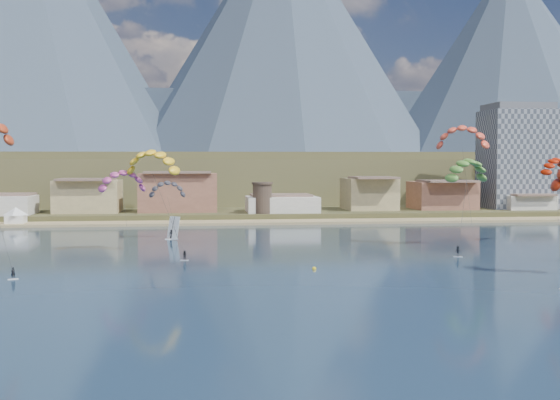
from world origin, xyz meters
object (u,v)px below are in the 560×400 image
at_px(windsurfer, 172,232).
at_px(kitesurfer_yellow, 153,159).
at_px(kitesurfer_green, 467,167).
at_px(buoy, 314,269).
at_px(apartment_tower, 517,157).
at_px(watchtower, 262,198).

bearing_deg(windsurfer, kitesurfer_yellow, -97.15).
xyz_separation_m(kitesurfer_green, buoy, (-32.67, -23.19, -14.78)).
height_order(windsurfer, buoy, windsurfer).
xyz_separation_m(kitesurfer_yellow, windsurfer, (2.53, 20.19, -14.94)).
bearing_deg(kitesurfer_green, buoy, -144.64).
distance_m(apartment_tower, windsurfer, 118.94).
relative_size(kitesurfer_green, windsurfer, 4.22).
height_order(watchtower, windsurfer, watchtower).
height_order(watchtower, buoy, watchtower).
xyz_separation_m(watchtower, windsurfer, (-22.77, -43.61, -4.88)).
relative_size(watchtower, kitesurfer_green, 0.43).
xyz_separation_m(kitesurfer_yellow, buoy, (24.78, -23.08, -16.33)).
relative_size(kitesurfer_yellow, windsurfer, 4.39).
bearing_deg(kitesurfer_yellow, windsurfer, 82.85).
bearing_deg(apartment_tower, kitesurfer_green, -121.63).
distance_m(kitesurfer_yellow, buoy, 37.59).
xyz_separation_m(watchtower, kitesurfer_green, (32.16, -63.69, 8.51)).
bearing_deg(buoy, kitesurfer_yellow, 137.04).
bearing_deg(buoy, kitesurfer_green, 35.36).
bearing_deg(watchtower, buoy, -90.34).
distance_m(watchtower, buoy, 87.10).
bearing_deg(buoy, watchtower, 89.66).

